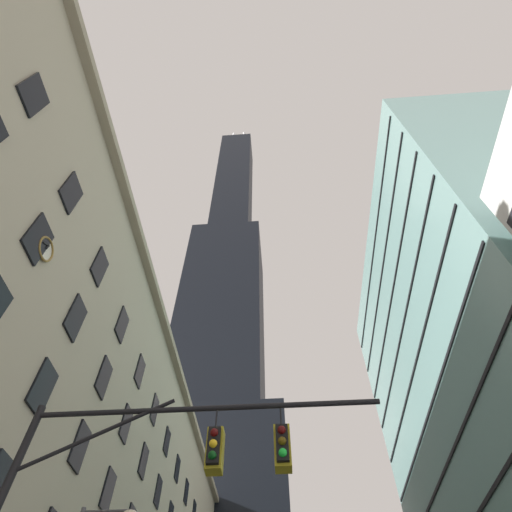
# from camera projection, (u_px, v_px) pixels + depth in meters

# --- Properties ---
(dark_skyscraper) EXTENTS (28.82, 28.82, 205.70)m
(dark_skyscraper) POSITION_uv_depth(u_px,v_px,m) (219.00, 366.00, 96.68)
(dark_skyscraper) COLOR black
(dark_skyscraper) RESTS_ON ground
(traffic_signal_mast) EXTENTS (9.16, 0.63, 7.81)m
(traffic_signal_mast) POSITION_uv_depth(u_px,v_px,m) (153.00, 488.00, 9.47)
(traffic_signal_mast) COLOR black
(traffic_signal_mast) RESTS_ON sidewalk_left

